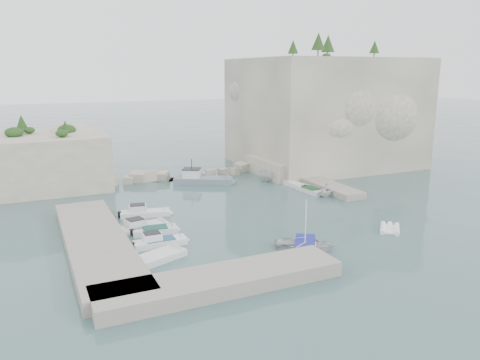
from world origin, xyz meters
name	(u,v)px	position (x,y,z in m)	size (l,w,h in m)	color
ground	(264,220)	(0.00, 0.00, 0.00)	(400.00, 400.00, 0.00)	#406061
cliff_east	(324,112)	(23.00, 23.00, 8.50)	(26.00, 22.00, 17.00)	beige
cliff_terrace	(286,166)	(13.00, 18.00, 1.25)	(8.00, 10.00, 2.50)	beige
outcrop_west	(42,161)	(-20.00, 25.00, 3.50)	(16.00, 14.00, 7.00)	beige
quay_west	(96,243)	(-17.00, -1.00, 0.55)	(5.00, 24.00, 1.10)	#9E9689
quay_south	(221,281)	(-10.00, -12.50, 0.55)	(18.00, 4.00, 1.10)	#9E9689
ledge_east	(319,183)	(13.50, 10.00, 0.40)	(3.00, 16.00, 0.80)	#9E9689
breakwater	(187,173)	(-1.00, 22.00, 0.70)	(28.00, 3.00, 1.40)	beige
motorboat_a	(145,216)	(-10.85, 6.64, 0.00)	(5.67, 1.69, 1.40)	silver
motorboat_b	(143,230)	(-12.19, 2.16, 0.00)	(5.48, 1.79, 1.40)	silver
motorboat_c	(155,233)	(-11.33, 0.79, 0.00)	(4.59, 1.67, 0.70)	silver
motorboat_d	(160,245)	(-11.75, -2.55, 0.00)	(5.15, 1.53, 1.40)	white
motorboat_e	(159,260)	(-12.67, -5.68, 0.00)	(4.82, 1.97, 0.70)	silver
rowboat	(305,249)	(-0.53, -8.64, 0.00)	(3.70, 5.18, 1.07)	white
inflatable_dinghy	(390,230)	(9.56, -7.99, 0.00)	(3.40, 1.65, 0.44)	white
tender_east_a	(327,196)	(11.56, 5.30, 0.00)	(2.91, 3.38, 1.78)	white
tender_east_b	(311,193)	(10.61, 7.50, 0.00)	(4.70, 1.60, 0.70)	silver
tender_east_c	(296,187)	(10.48, 10.93, 0.00)	(4.25, 1.37, 0.70)	silver
tender_east_d	(277,181)	(9.88, 15.09, 0.00)	(1.89, 5.03, 1.94)	silver
work_boat	(203,183)	(-0.06, 17.92, 0.00)	(8.71, 2.57, 2.20)	slate
rowboat_mast	(306,220)	(-0.53, -8.64, 2.64)	(0.10, 0.10, 4.20)	white
vegetation	(294,52)	(17.83, 24.40, 17.93)	(53.48, 13.88, 13.40)	#1E4219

